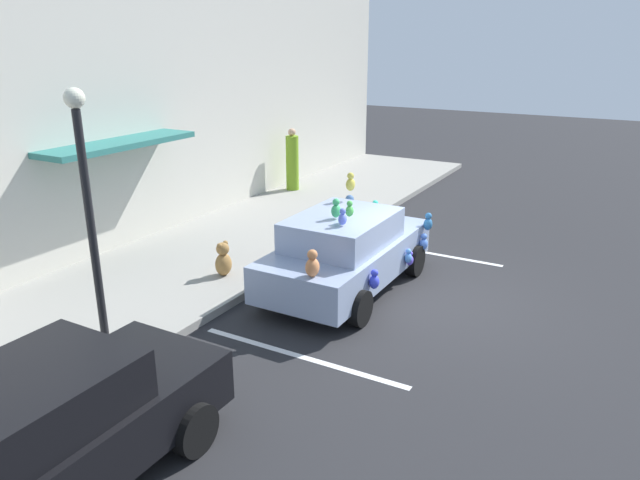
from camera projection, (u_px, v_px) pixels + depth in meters
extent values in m
plane|color=#262628|center=(429.00, 300.00, 11.13)|extent=(60.00, 60.00, 0.00)
cube|color=gray|center=(218.00, 251.00, 13.43)|extent=(24.00, 4.00, 0.15)
cube|color=beige|center=(135.00, 105.00, 13.42)|extent=(24.00, 0.30, 6.40)
cube|color=#2D726B|center=(117.00, 143.00, 12.46)|extent=(3.60, 1.10, 0.12)
cube|color=silver|center=(423.00, 252.00, 13.60)|extent=(0.12, 3.60, 0.01)
cube|color=silver|center=(301.00, 357.00, 9.15)|extent=(0.12, 3.60, 0.01)
cube|color=#8E9EBD|center=(347.00, 258.00, 11.44)|extent=(4.18, 1.81, 0.68)
cube|color=#8E9EBD|center=(342.00, 230.00, 11.07)|extent=(2.18, 1.59, 0.56)
cylinder|color=black|center=(337.00, 246.00, 13.03)|extent=(0.64, 0.22, 0.64)
cylinder|color=black|center=(415.00, 261.00, 12.19)|extent=(0.64, 0.22, 0.64)
cylinder|color=black|center=(271.00, 287.00, 10.90)|extent=(0.64, 0.22, 0.64)
cylinder|color=black|center=(360.00, 308.00, 10.05)|extent=(0.64, 0.22, 0.64)
ellipsoid|color=#286299|center=(428.00, 224.00, 12.27)|extent=(0.22, 0.18, 0.26)
sphere|color=#286299|center=(428.00, 216.00, 12.22)|extent=(0.14, 0.14, 0.14)
ellipsoid|color=#9B4A20|center=(288.00, 246.00, 10.65)|extent=(0.23, 0.19, 0.27)
sphere|color=#9B4A20|center=(287.00, 236.00, 10.59)|extent=(0.15, 0.15, 0.15)
ellipsoid|color=#4B78D9|center=(424.00, 244.00, 12.25)|extent=(0.20, 0.17, 0.24)
sphere|color=#4B78D9|center=(424.00, 237.00, 12.20)|extent=(0.13, 0.13, 0.13)
ellipsoid|color=#38A560|center=(336.00, 211.00, 10.72)|extent=(0.20, 0.17, 0.24)
sphere|color=#38A560|center=(336.00, 202.00, 10.67)|extent=(0.13, 0.13, 0.13)
ellipsoid|color=#406394|center=(349.00, 210.00, 12.77)|extent=(0.28, 0.23, 0.34)
sphere|color=#406394|center=(350.00, 199.00, 12.70)|extent=(0.18, 0.18, 0.18)
ellipsoid|color=#596CD2|center=(343.00, 219.00, 10.31)|extent=(0.18, 0.14, 0.21)
sphere|color=#596CD2|center=(343.00, 211.00, 10.27)|extent=(0.11, 0.11, 0.11)
ellipsoid|color=green|center=(350.00, 211.00, 10.51)|extent=(0.17, 0.14, 0.20)
sphere|color=green|center=(350.00, 204.00, 10.46)|extent=(0.11, 0.11, 0.11)
ellipsoid|color=#5E4EDA|center=(410.00, 260.00, 11.69)|extent=(0.17, 0.14, 0.20)
sphere|color=#5E4EDA|center=(410.00, 253.00, 11.65)|extent=(0.11, 0.11, 0.11)
ellipsoid|color=#36DEAE|center=(375.00, 210.00, 12.88)|extent=(0.20, 0.17, 0.24)
sphere|color=#36DEAE|center=(375.00, 203.00, 12.82)|extent=(0.13, 0.13, 0.13)
ellipsoid|color=#568ADF|center=(343.00, 219.00, 12.13)|extent=(0.27, 0.22, 0.32)
sphere|color=#568ADF|center=(343.00, 209.00, 12.06)|extent=(0.17, 0.17, 0.17)
ellipsoid|color=blue|center=(374.00, 282.00, 10.22)|extent=(0.21, 0.17, 0.24)
sphere|color=blue|center=(375.00, 273.00, 10.16)|extent=(0.13, 0.13, 0.13)
ellipsoid|color=gold|center=(350.00, 185.00, 11.87)|extent=(0.22, 0.18, 0.26)
sphere|color=gold|center=(351.00, 176.00, 11.81)|extent=(0.14, 0.14, 0.14)
ellipsoid|color=#CB7C48|center=(312.00, 267.00, 9.60)|extent=(0.27, 0.22, 0.32)
sphere|color=#CB7C48|center=(312.00, 255.00, 9.52)|extent=(0.17, 0.17, 0.17)
ellipsoid|color=#BA7636|center=(340.00, 219.00, 12.29)|extent=(0.20, 0.17, 0.24)
sphere|color=#BA7636|center=(340.00, 211.00, 12.23)|extent=(0.13, 0.13, 0.13)
ellipsoid|color=#4F8EE6|center=(408.00, 258.00, 11.60)|extent=(0.17, 0.14, 0.20)
sphere|color=#4F8EE6|center=(409.00, 251.00, 11.55)|extent=(0.11, 0.11, 0.11)
cube|color=black|center=(51.00, 443.00, 6.21)|extent=(4.02, 1.67, 0.68)
cube|color=black|center=(24.00, 402.00, 5.84)|extent=(2.09, 1.47, 0.56)
cylinder|color=black|center=(96.00, 390.00, 7.73)|extent=(0.64, 0.22, 0.64)
cylinder|color=black|center=(195.00, 429.00, 6.95)|extent=(0.64, 0.22, 0.64)
ellipsoid|color=#9E723D|center=(224.00, 264.00, 11.83)|extent=(0.37, 0.31, 0.46)
sphere|color=#9E723D|center=(223.00, 249.00, 11.72)|extent=(0.26, 0.26, 0.26)
sphere|color=#9E723D|center=(219.00, 246.00, 11.61)|extent=(0.11, 0.11, 0.11)
sphere|color=#9E723D|center=(225.00, 243.00, 11.77)|extent=(0.11, 0.11, 0.11)
cylinder|color=black|center=(93.00, 239.00, 8.42)|extent=(0.12, 0.12, 3.62)
sphere|color=#EAEACC|center=(74.00, 98.00, 7.79)|extent=(0.28, 0.28, 0.28)
cylinder|color=olive|center=(292.00, 163.00, 18.32)|extent=(0.39, 0.39, 1.67)
sphere|color=tan|center=(292.00, 132.00, 18.02)|extent=(0.23, 0.23, 0.23)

